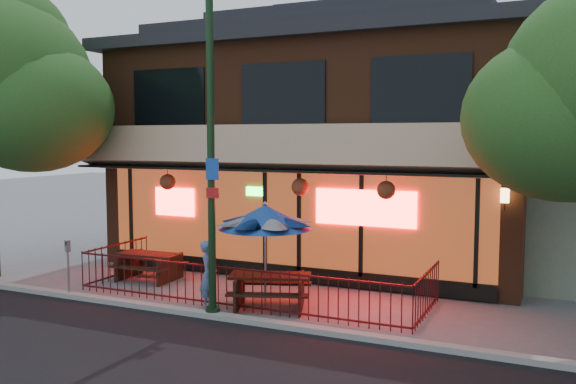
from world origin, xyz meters
name	(u,v)px	position (x,y,z in m)	size (l,w,h in m)	color
ground	(222,312)	(0.00, 0.00, 0.00)	(80.00, 80.00, 0.00)	gray
curb	(210,315)	(0.00, -0.50, 0.06)	(80.00, 0.25, 0.12)	#999993
restaurant_building	(334,129)	(0.00, 7.11, 4.13)	(12.96, 9.49, 8.05)	brown
patio_fence	(233,279)	(0.00, 0.50, 0.63)	(8.44, 2.62, 1.00)	#3F0D0F
street_light	(211,171)	(0.00, -0.40, 3.15)	(0.43, 0.32, 7.00)	black
picnic_table_left	(149,262)	(-3.35, 1.80, 0.48)	(1.76, 1.38, 0.73)	black
picnic_table_right	(270,286)	(0.84, 0.70, 0.51)	(2.18, 1.92, 0.78)	black
patio_umbrella	(265,217)	(0.67, 0.81, 2.06)	(2.11, 2.11, 2.41)	gray
pedestrian	(209,275)	(-0.40, 0.10, 0.78)	(0.57, 0.37, 1.55)	#4D6B9B
parking_meter_near	(68,259)	(-4.00, -0.48, 0.95)	(0.15, 0.14, 1.40)	#95989E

